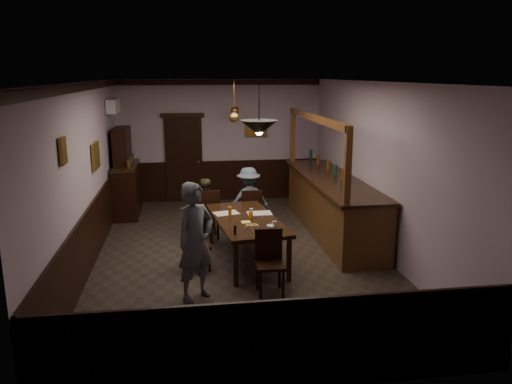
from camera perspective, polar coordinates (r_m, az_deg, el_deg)
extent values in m
cube|color=#2D2621|center=(8.96, -2.05, -7.11)|extent=(5.00, 8.00, 0.01)
cube|color=white|center=(8.39, -2.22, 12.48)|extent=(5.00, 8.00, 0.01)
cube|color=#B99FB8|center=(12.48, -4.15, 5.85)|extent=(5.00, 0.01, 3.00)
cube|color=#B99FB8|center=(4.73, 3.22, -6.85)|extent=(5.00, 0.01, 3.00)
cube|color=#B99FB8|center=(8.65, -18.84, 1.79)|extent=(0.01, 8.00, 3.00)
cube|color=#B99FB8|center=(9.16, 13.63, 2.75)|extent=(0.01, 8.00, 3.00)
cube|color=black|center=(8.45, -1.15, -3.19)|extent=(1.27, 2.31, 0.06)
cube|color=black|center=(7.54, -2.31, -8.30)|extent=(0.07, 0.07, 0.69)
cube|color=black|center=(7.76, 3.79, -7.68)|extent=(0.07, 0.07, 0.69)
cube|color=black|center=(9.43, -5.16, -3.85)|extent=(0.07, 0.07, 0.69)
cube|color=black|center=(9.61, -0.22, -3.47)|extent=(0.07, 0.07, 0.69)
cube|color=black|center=(9.71, -5.70, -2.69)|extent=(0.53, 0.53, 0.05)
cube|color=black|center=(9.46, -5.35, -1.39)|extent=(0.42, 0.16, 0.51)
cube|color=black|center=(9.98, -5.07, -3.63)|extent=(0.04, 0.04, 0.43)
cube|color=black|center=(9.88, -6.94, -3.87)|extent=(0.04, 0.04, 0.43)
cube|color=black|center=(9.68, -4.37, -4.18)|extent=(0.04, 0.04, 0.43)
cube|color=black|center=(9.57, -6.30, -4.43)|extent=(0.04, 0.04, 0.43)
cube|color=black|center=(9.90, -0.56, -2.42)|extent=(0.42, 0.42, 0.05)
cube|color=black|center=(9.65, -0.45, -1.23)|extent=(0.41, 0.05, 0.48)
cube|color=black|center=(10.13, 0.28, -3.38)|extent=(0.04, 0.04, 0.42)
cube|color=black|center=(10.10, -1.58, -3.44)|extent=(0.04, 0.04, 0.42)
cube|color=black|center=(9.82, 0.50, -3.93)|extent=(0.04, 0.04, 0.42)
cube|color=black|center=(9.79, -1.42, -3.99)|extent=(0.04, 0.04, 0.42)
cube|color=black|center=(7.27, 1.64, -8.40)|extent=(0.42, 0.42, 0.05)
cube|color=black|center=(7.35, 1.44, -5.99)|extent=(0.41, 0.05, 0.48)
cube|color=black|center=(7.19, 0.50, -10.62)|extent=(0.04, 0.04, 0.41)
cube|color=black|center=(7.24, 3.12, -10.48)|extent=(0.04, 0.04, 0.41)
cube|color=black|center=(7.49, 0.18, -9.61)|extent=(0.04, 0.04, 0.41)
cube|color=black|center=(7.53, 2.69, -9.48)|extent=(0.04, 0.04, 0.41)
cube|color=black|center=(8.20, -6.58, -6.08)|extent=(0.41, 0.41, 0.05)
cube|color=black|center=(8.11, -7.85, -4.50)|extent=(0.06, 0.39, 0.46)
cube|color=black|center=(8.14, -5.34, -7.80)|extent=(0.04, 0.04, 0.39)
cube|color=black|center=(8.43, -5.58, -7.05)|extent=(0.04, 0.04, 0.39)
cube|color=black|center=(8.12, -7.53, -7.93)|extent=(0.04, 0.04, 0.39)
cube|color=black|center=(8.41, -7.70, -7.17)|extent=(0.04, 0.04, 0.39)
imported|color=slate|center=(7.05, -6.93, -5.64)|extent=(0.74, 0.70, 1.69)
imported|color=#45482B|center=(9.87, -5.92, -1.72)|extent=(0.65, 0.57, 1.14)
imported|color=slate|center=(10.02, -0.85, -0.89)|extent=(0.93, 0.64, 1.32)
cube|color=silver|center=(8.74, -3.43, -2.43)|extent=(0.48, 0.40, 0.01)
cube|color=silver|center=(8.72, 0.40, -2.44)|extent=(0.43, 0.31, 0.01)
cube|color=#EBEA56|center=(8.22, -1.16, -3.44)|extent=(0.17, 0.17, 0.00)
cylinder|color=white|center=(8.01, 1.75, -3.87)|extent=(0.15, 0.15, 0.01)
imported|color=white|center=(7.98, 2.11, -3.62)|extent=(0.09, 0.09, 0.07)
cylinder|color=white|center=(7.95, -0.47, -3.99)|extent=(0.22, 0.22, 0.01)
torus|color=#C68C47|center=(7.91, -0.77, -3.88)|extent=(0.13, 0.13, 0.04)
torus|color=#C68C47|center=(7.92, -0.19, -3.86)|extent=(0.13, 0.13, 0.04)
cylinder|color=orange|center=(8.39, -0.62, -2.68)|extent=(0.07, 0.07, 0.12)
cylinder|color=#BF721E|center=(8.41, -3.00, -2.37)|extent=(0.06, 0.06, 0.20)
cylinder|color=silver|center=(8.49, -0.54, -2.39)|extent=(0.06, 0.06, 0.15)
cylinder|color=black|center=(7.60, -2.41, -4.33)|extent=(0.04, 0.04, 0.14)
cube|color=black|center=(11.67, -14.52, 0.09)|extent=(0.53, 1.49, 1.07)
cube|color=black|center=(11.55, -14.69, 2.92)|extent=(0.51, 1.44, 0.09)
cube|color=black|center=(11.49, -15.06, 5.00)|extent=(0.32, 0.96, 0.85)
cube|color=#4C2914|center=(10.08, 8.68, -1.67)|extent=(0.88, 4.11, 1.08)
cube|color=black|center=(9.95, 8.68, 1.43)|extent=(0.98, 4.21, 0.06)
cube|color=#4C2914|center=(9.67, 6.81, 8.37)|extent=(0.10, 4.01, 0.12)
cube|color=#4C2914|center=(7.89, 10.37, 2.81)|extent=(0.10, 0.10, 1.27)
cube|color=#4C2914|center=(11.62, 4.22, 6.35)|extent=(0.10, 0.10, 1.27)
cube|color=black|center=(12.47, -8.24, 3.65)|extent=(0.90, 0.06, 2.10)
cube|color=white|center=(11.36, -16.03, 9.44)|extent=(0.20, 0.85, 0.30)
cube|color=olive|center=(6.99, -21.19, 4.40)|extent=(0.04, 0.28, 0.36)
cube|color=olive|center=(9.38, -17.84, 3.97)|extent=(0.04, 0.62, 0.48)
cube|color=olive|center=(12.51, -0.01, 7.28)|extent=(0.55, 0.04, 0.42)
cylinder|color=black|center=(7.34, 0.36, 9.85)|extent=(0.02, 0.02, 0.64)
cone|color=black|center=(7.37, 0.35, 7.35)|extent=(0.56, 0.56, 0.22)
sphere|color=#FFD88C|center=(7.37, 0.35, 6.97)|extent=(0.12, 0.12, 0.12)
cylinder|color=#BF8C3F|center=(9.83, -2.53, 10.57)|extent=(0.02, 0.02, 0.70)
cone|color=#BF8C3F|center=(9.85, -2.50, 8.54)|extent=(0.20, 0.20, 0.22)
sphere|color=#FFD88C|center=(9.86, -2.50, 8.25)|extent=(0.12, 0.12, 0.12)
cylinder|color=#BF8C3F|center=(11.62, -2.45, 11.01)|extent=(0.02, 0.02, 0.70)
cone|color=#BF8C3F|center=(11.64, -2.43, 9.29)|extent=(0.20, 0.20, 0.22)
sphere|color=#FFD88C|center=(11.65, -2.43, 9.04)|extent=(0.12, 0.12, 0.12)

